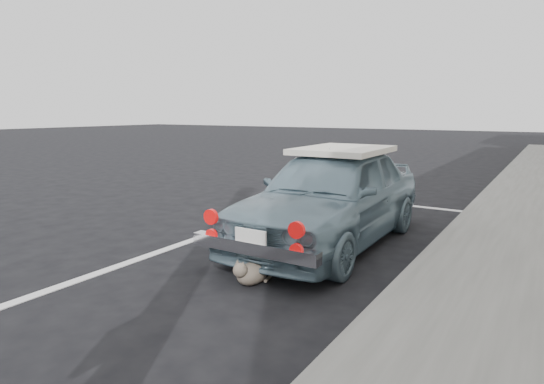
{
  "coord_description": "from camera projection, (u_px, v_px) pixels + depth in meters",
  "views": [
    {
      "loc": [
        2.92,
        -1.27,
        1.62
      ],
      "look_at": [
        0.33,
        2.84,
        0.75
      ],
      "focal_mm": 30.0,
      "sensor_mm": 36.0,
      "label": 1
    }
  ],
  "objects": [
    {
      "name": "pline_front",
      "position": [
        390.0,
        204.0,
        8.03
      ],
      "size": [
        3.0,
        0.12,
        0.01
      ],
      "primitive_type": "cube",
      "color": "silver",
      "rests_on": "ground"
    },
    {
      "name": "pline_side",
      "position": [
        198.0,
        238.0,
        5.85
      ],
      "size": [
        0.12,
        7.0,
        0.01
      ],
      "primitive_type": "cube",
      "color": "silver",
      "rests_on": "ground"
    },
    {
      "name": "retro_coupe",
      "position": [
        331.0,
        195.0,
        5.56
      ],
      "size": [
        1.45,
        3.54,
        1.2
      ],
      "rotation": [
        0.0,
        0.0,
        0.01
      ],
      "color": "#708E9E",
      "rests_on": "ground"
    },
    {
      "name": "cat",
      "position": [
        251.0,
        272.0,
        4.27
      ],
      "size": [
        0.28,
        0.51,
        0.28
      ],
      "rotation": [
        0.0,
        0.0,
        -0.16
      ],
      "color": "#78675C",
      "rests_on": "ground"
    }
  ]
}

